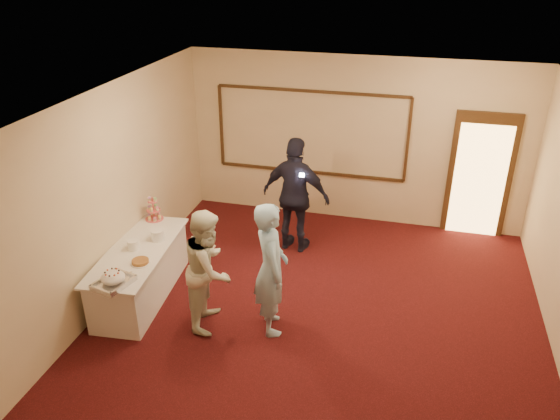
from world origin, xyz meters
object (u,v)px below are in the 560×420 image
object	(u,v)px
tart	(140,262)
man	(271,269)
pavlova_tray	(113,279)
buffet_table	(141,273)
guest	(296,196)
woman	(209,269)
plate_stack_a	(133,245)
plate_stack_b	(158,235)
cupcake_stand	(154,211)

from	to	relation	value
tart	man	world-z (taller)	man
tart	man	distance (m)	1.81
man	pavlova_tray	bearing A→B (deg)	85.46
buffet_table	man	world-z (taller)	man
guest	tart	bearing A→B (deg)	63.59
pavlova_tray	woman	size ratio (longest dim) A/B	0.34
plate_stack_a	tart	world-z (taller)	plate_stack_a
plate_stack_b	tart	size ratio (longest dim) A/B	0.73
tart	woman	world-z (taller)	woman
plate_stack_a	man	distance (m)	2.09
pavlova_tray	plate_stack_a	size ratio (longest dim) A/B	3.36
cupcake_stand	guest	bearing A→B (deg)	25.49
cupcake_stand	man	world-z (taller)	man
buffet_table	guest	size ratio (longest dim) A/B	1.10
plate_stack_b	plate_stack_a	bearing A→B (deg)	-123.11
buffet_table	woman	bearing A→B (deg)	-14.45
woman	man	bearing A→B (deg)	-90.93
man	woman	distance (m)	0.83
man	cupcake_stand	bearing A→B (deg)	39.11
cupcake_stand	plate_stack_b	xyz separation A→B (m)	(0.35, -0.59, -0.07)
buffet_table	guest	xyz separation A→B (m)	(1.85, 1.90, 0.59)
tart	guest	xyz separation A→B (m)	(1.63, 2.22, 0.18)
tart	woman	distance (m)	0.98
pavlova_tray	buffet_table	bearing A→B (deg)	98.46
plate_stack_a	guest	world-z (taller)	guest
cupcake_stand	guest	size ratio (longest dim) A/B	0.21
plate_stack_a	man	bearing A→B (deg)	-6.50
pavlova_tray	cupcake_stand	bearing A→B (deg)	100.21
cupcake_stand	pavlova_tray	bearing A→B (deg)	-79.79
buffet_table	plate_stack_a	xyz separation A→B (m)	(-0.06, 0.00, 0.45)
plate_stack_a	woman	world-z (taller)	woman
woman	tart	bearing A→B (deg)	84.68
buffet_table	plate_stack_b	xyz separation A→B (m)	(0.16, 0.33, 0.46)
pavlova_tray	woman	bearing A→B (deg)	27.82
buffet_table	woman	world-z (taller)	woman
buffet_table	guest	distance (m)	2.71
woman	guest	distance (m)	2.30
pavlova_tray	plate_stack_b	bearing A→B (deg)	88.76
guest	plate_stack_b	bearing A→B (deg)	52.74
woman	plate_stack_a	bearing A→B (deg)	69.86
pavlova_tray	guest	size ratio (longest dim) A/B	0.29
man	guest	xyz separation A→B (m)	(-0.17, 2.13, 0.06)
tart	woman	xyz separation A→B (m)	(0.98, 0.02, 0.04)
cupcake_stand	plate_stack_a	distance (m)	0.93
cupcake_stand	tart	xyz separation A→B (m)	(0.41, -1.25, -0.12)
buffet_table	tart	xyz separation A→B (m)	(0.21, -0.32, 0.41)
plate_stack_b	buffet_table	bearing A→B (deg)	-115.28
woman	cupcake_stand	bearing A→B (deg)	42.27
buffet_table	pavlova_tray	bearing A→B (deg)	-81.54
buffet_table	plate_stack_b	world-z (taller)	plate_stack_b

